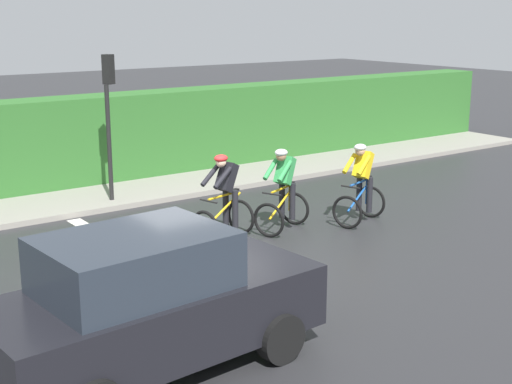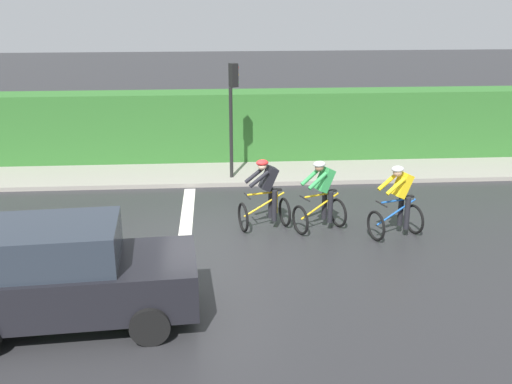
# 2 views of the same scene
# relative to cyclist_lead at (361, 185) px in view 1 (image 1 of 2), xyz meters

# --- Properties ---
(ground_plane) EXTENTS (80.00, 80.00, 0.00)m
(ground_plane) POSITION_rel_cyclist_lead_xyz_m (-0.15, -3.94, -0.80)
(ground_plane) COLOR #28282B
(sidewalk_kerb) EXTENTS (2.80, 25.42, 0.12)m
(sidewalk_kerb) POSITION_rel_cyclist_lead_xyz_m (-5.15, -1.94, -0.74)
(sidewalk_kerb) COLOR gray
(sidewalk_kerb) RESTS_ON ground
(stone_wall_low) EXTENTS (0.44, 25.42, 0.60)m
(stone_wall_low) POSITION_rel_cyclist_lead_xyz_m (-6.05, -1.94, -0.50)
(stone_wall_low) COLOR gray
(stone_wall_low) RESTS_ON ground
(hedge_wall) EXTENTS (1.10, 25.42, 2.23)m
(hedge_wall) POSITION_rel_cyclist_lead_xyz_m (-6.35, -1.94, 0.32)
(hedge_wall) COLOR #2D6628
(hedge_wall) RESTS_ON ground
(road_marking_stop_line) EXTENTS (7.00, 0.30, 0.01)m
(road_marking_stop_line) POSITION_rel_cyclist_lead_xyz_m (-0.15, -4.74, -0.79)
(road_marking_stop_line) COLOR silver
(road_marking_stop_line) RESTS_ON ground
(cyclist_lead) EXTENTS (0.99, 1.24, 1.66)m
(cyclist_lead) POSITION_rel_cyclist_lead_xyz_m (0.00, 0.00, 0.00)
(cyclist_lead) COLOR black
(cyclist_lead) RESTS_ON ground
(cyclist_second) EXTENTS (1.04, 1.26, 1.66)m
(cyclist_second) POSITION_rel_cyclist_lead_xyz_m (-0.49, -1.63, 0.00)
(cyclist_second) COLOR black
(cyclist_second) RESTS_ON ground
(cyclist_mid) EXTENTS (0.94, 1.22, 1.66)m
(cyclist_mid) POSITION_rel_cyclist_lead_xyz_m (-0.69, -2.88, 0.00)
(cyclist_mid) COLOR black
(cyclist_mid) RESTS_ON ground
(car_black) EXTENTS (2.12, 4.21, 1.76)m
(car_black) POSITION_rel_cyclist_lead_xyz_m (3.20, -6.48, 0.08)
(car_black) COLOR black
(car_black) RESTS_ON ground
(traffic_light_near_crossing) EXTENTS (0.27, 0.29, 3.34)m
(traffic_light_near_crossing) POSITION_rel_cyclist_lead_xyz_m (-4.32, -3.51, 1.43)
(traffic_light_near_crossing) COLOR black
(traffic_light_near_crossing) RESTS_ON ground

